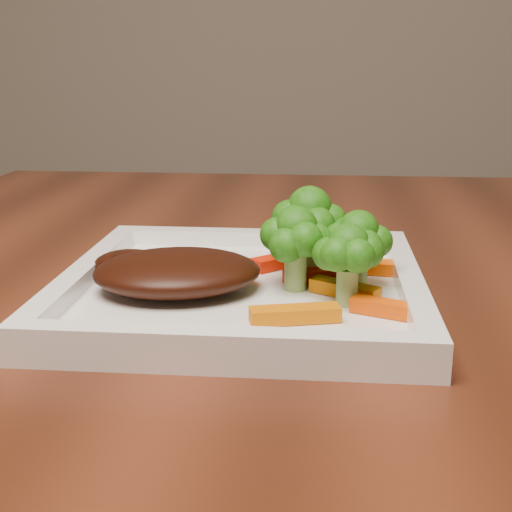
{
  "coord_description": "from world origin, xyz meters",
  "views": [
    {
      "loc": [
        -0.3,
        -0.62,
        0.93
      ],
      "look_at": [
        -0.35,
        -0.1,
        0.79
      ],
      "focal_mm": 50.0,
      "sensor_mm": 36.0,
      "label": 1
    }
  ],
  "objects": [
    {
      "name": "plate",
      "position": [
        -0.36,
        -0.1,
        0.76
      ],
      "size": [
        0.27,
        0.27,
        0.01
      ],
      "primitive_type": "cube",
      "color": "white",
      "rests_on": "dining_table"
    },
    {
      "name": "steak",
      "position": [
        -0.4,
        -0.11,
        0.78
      ],
      "size": [
        0.14,
        0.12,
        0.03
      ],
      "primitive_type": "ellipsoid",
      "rotation": [
        0.0,
        0.0,
        0.21
      ],
      "color": "#321007",
      "rests_on": "plate"
    },
    {
      "name": "broccoli_0",
      "position": [
        -0.31,
        -0.06,
        0.8
      ],
      "size": [
        0.08,
        0.08,
        0.07
      ],
      "primitive_type": null,
      "rotation": [
        0.0,
        0.0,
        -0.13
      ],
      "color": "#296310",
      "rests_on": "plate"
    },
    {
      "name": "broccoli_1",
      "position": [
        -0.27,
        -0.1,
        0.79
      ],
      "size": [
        0.07,
        0.07,
        0.06
      ],
      "primitive_type": null,
      "rotation": [
        0.0,
        0.0,
        0.36
      ],
      "color": "#337413",
      "rests_on": "plate"
    },
    {
      "name": "broccoli_2",
      "position": [
        -0.28,
        -0.13,
        0.79
      ],
      "size": [
        0.06,
        0.06,
        0.06
      ],
      "primitive_type": null,
      "rotation": [
        0.0,
        0.0,
        -0.05
      ],
      "color": "#1C7613",
      "rests_on": "plate"
    },
    {
      "name": "broccoli_3",
      "position": [
        -0.31,
        -0.1,
        0.79
      ],
      "size": [
        0.06,
        0.06,
        0.06
      ],
      "primitive_type": null,
      "rotation": [
        0.0,
        0.0,
        0.02
      ],
      "color": "#266F12",
      "rests_on": "plate"
    },
    {
      "name": "carrot_0",
      "position": [
        -0.31,
        -0.17,
        0.77
      ],
      "size": [
        0.06,
        0.03,
        0.01
      ],
      "primitive_type": "cube",
      "rotation": [
        0.0,
        0.0,
        0.25
      ],
      "color": "#D56A03",
      "rests_on": "plate"
    },
    {
      "name": "carrot_1",
      "position": [
        -0.25,
        -0.15,
        0.77
      ],
      "size": [
        0.05,
        0.03,
        0.01
      ],
      "primitive_type": "cube",
      "rotation": [
        0.0,
        0.0,
        -0.4
      ],
      "color": "#E24703",
      "rests_on": "plate"
    },
    {
      "name": "carrot_3",
      "position": [
        -0.26,
        -0.05,
        0.77
      ],
      "size": [
        0.07,
        0.03,
        0.01
      ],
      "primitive_type": "cube",
      "rotation": [
        0.0,
        0.0,
        -0.14
      ],
      "color": "#F65404",
      "rests_on": "plate"
    },
    {
      "name": "carrot_4",
      "position": [
        -0.33,
        -0.04,
        0.77
      ],
      "size": [
        0.06,
        0.05,
        0.01
      ],
      "primitive_type": "cube",
      "rotation": [
        0.0,
        0.0,
        0.72
      ],
      "color": "red",
      "rests_on": "plate"
    },
    {
      "name": "carrot_5",
      "position": [
        -0.28,
        -0.12,
        0.77
      ],
      "size": [
        0.05,
        0.04,
        0.01
      ],
      "primitive_type": "cube",
      "rotation": [
        0.0,
        0.0,
        -0.53
      ],
      "color": "orange",
      "rests_on": "plate"
    },
    {
      "name": "carrot_6",
      "position": [
        -0.3,
        -0.08,
        0.77
      ],
      "size": [
        0.05,
        0.03,
        0.01
      ],
      "primitive_type": "cube",
      "rotation": [
        0.0,
        0.0,
        0.4
      ],
      "color": "red",
      "rests_on": "plate"
    }
  ]
}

